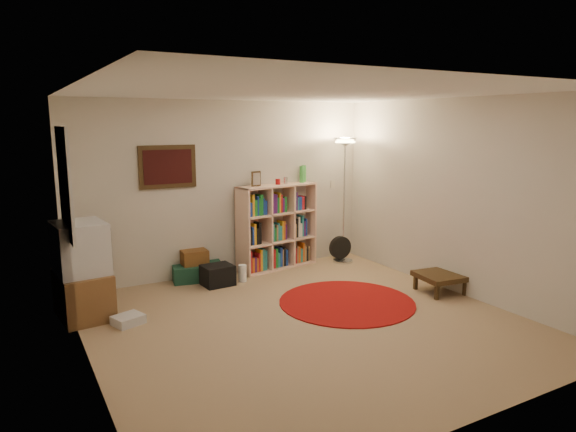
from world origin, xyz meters
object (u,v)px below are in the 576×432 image
object	(u,v)px
tv_stand	(82,272)
floor_lamp	(345,159)
bookshelf	(276,228)
floor_fan	(340,249)
suitcase	(197,272)
side_table	(440,277)

from	to	relation	value
tv_stand	floor_lamp	bearing A→B (deg)	1.28
bookshelf	floor_fan	world-z (taller)	bookshelf
suitcase	tv_stand	bearing A→B (deg)	-144.83
tv_stand	side_table	bearing A→B (deg)	-23.67
floor_lamp	suitcase	world-z (taller)	floor_lamp
suitcase	side_table	xyz separation A→B (m)	(2.58, -2.09, 0.10)
bookshelf	side_table	bearing A→B (deg)	-66.87
side_table	bookshelf	bearing A→B (deg)	122.61
tv_stand	suitcase	size ratio (longest dim) A/B	1.44
floor_fan	suitcase	bearing A→B (deg)	178.29
bookshelf	tv_stand	size ratio (longest dim) A/B	1.39
suitcase	floor_fan	bearing A→B (deg)	5.11
floor_fan	bookshelf	bearing A→B (deg)	172.52
bookshelf	tv_stand	bearing A→B (deg)	-175.40
suitcase	side_table	bearing A→B (deg)	-28.35
floor_lamp	floor_fan	world-z (taller)	floor_lamp
tv_stand	suitcase	distance (m)	1.81
suitcase	floor_lamp	bearing A→B (deg)	4.50
floor_lamp	floor_fan	size ratio (longest dim) A/B	4.72
tv_stand	suitcase	xyz separation A→B (m)	(1.60, 0.73, -0.42)
floor_lamp	side_table	xyz separation A→B (m)	(0.25, -1.84, -1.42)
bookshelf	floor_lamp	bearing A→B (deg)	-21.88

